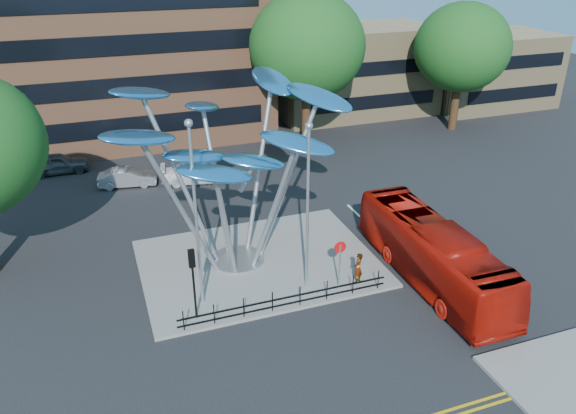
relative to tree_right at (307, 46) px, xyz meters
name	(u,v)px	position (x,y,z in m)	size (l,w,h in m)	color
ground	(321,328)	(-8.00, -22.00, -8.04)	(120.00, 120.00, 0.00)	black
traffic_island	(259,263)	(-9.00, -16.00, -7.96)	(12.00, 9.00, 0.15)	slate
low_building_near	(354,71)	(8.00, 8.00, -4.04)	(15.00, 8.00, 8.00)	tan
low_building_far	(489,69)	(22.00, 6.00, -4.54)	(12.00, 8.00, 7.00)	tan
tree_right	(307,46)	(0.00, 0.00, 0.00)	(8.80, 8.80, 12.11)	black
tree_far	(462,48)	(14.00, 0.00, -0.93)	(8.00, 8.00, 10.81)	black
leaf_sculpture	(230,138)	(-10.07, -15.32, -1.16)	(12.72, 9.54, 9.51)	#9EA0A5
street_lamp_left	(195,200)	(-12.50, -18.50, -2.68)	(0.36, 0.36, 8.80)	#9EA0A5
street_lamp_right	(308,194)	(-7.50, -19.00, -2.94)	(0.36, 0.36, 8.30)	#9EA0A5
traffic_light_island	(192,269)	(-13.00, -19.50, -5.42)	(0.28, 0.18, 3.42)	black
no_entry_sign_island	(340,256)	(-6.00, -19.48, -6.22)	(0.60, 0.10, 2.45)	#9EA0A5
pedestrian_railing_front	(286,300)	(-9.00, -20.30, -7.48)	(10.00, 0.06, 1.00)	black
red_bus	(432,253)	(-1.40, -20.30, -6.50)	(2.58, 11.01, 3.07)	#AB1207
pedestrian	(358,268)	(-5.00, -19.50, -7.08)	(0.59, 0.39, 1.62)	gray
parked_car_left	(57,163)	(-18.90, 1.00, -7.30)	(1.74, 4.33, 1.48)	#43454B
parked_car_mid	(127,177)	(-14.40, -3.17, -7.40)	(1.35, 3.88, 1.28)	#A5A8AC
parked_car_right	(195,173)	(-9.90, -4.00, -7.37)	(1.87, 4.60, 1.34)	white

